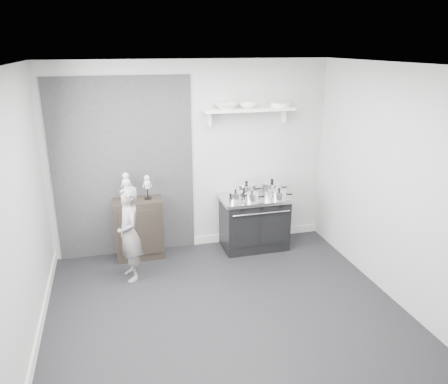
{
  "coord_description": "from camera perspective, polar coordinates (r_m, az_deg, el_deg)",
  "views": [
    {
      "loc": [
        -1.11,
        -4.15,
        2.88
      ],
      "look_at": [
        0.25,
        0.95,
        1.09
      ],
      "focal_mm": 35.0,
      "sensor_mm": 36.0,
      "label": 1
    }
  ],
  "objects": [
    {
      "name": "skeleton_torso",
      "position": [
        6.06,
        -10.0,
        0.86
      ],
      "size": [
        0.11,
        0.07,
        0.39
      ],
      "primitive_type": null,
      "color": "beige",
      "rests_on": "side_cabinet"
    },
    {
      "name": "stove",
      "position": [
        6.45,
        3.98,
        -3.94
      ],
      "size": [
        0.98,
        0.62,
        0.79
      ],
      "color": "black",
      "rests_on": "ground"
    },
    {
      "name": "bowl_large",
      "position": [
        6.08,
        0.23,
        11.15
      ],
      "size": [
        0.3,
        0.3,
        0.07
      ],
      "primitive_type": "imported",
      "color": "white",
      "rests_on": "wall_shelf"
    },
    {
      "name": "pot_front_center",
      "position": [
        6.12,
        3.67,
        -0.65
      ],
      "size": [
        0.26,
        0.18,
        0.16
      ],
      "color": "white",
      "rests_on": "stove"
    },
    {
      "name": "pot_back_left",
      "position": [
        6.38,
        2.95,
        0.37
      ],
      "size": [
        0.36,
        0.27,
        0.22
      ],
      "color": "white",
      "rests_on": "stove"
    },
    {
      "name": "plate_stack",
      "position": [
        6.33,
        7.32,
        11.24
      ],
      "size": [
        0.29,
        0.29,
        0.06
      ],
      "primitive_type": "cylinder",
      "color": "white",
      "rests_on": "wall_shelf"
    },
    {
      "name": "ground",
      "position": [
        5.17,
        0.06,
        -15.12
      ],
      "size": [
        4.0,
        4.0,
        0.0
      ],
      "primitive_type": "plane",
      "color": "black",
      "rests_on": "ground"
    },
    {
      "name": "pot_front_left",
      "position": [
        6.13,
        1.52,
        -0.55
      ],
      "size": [
        0.29,
        0.2,
        0.17
      ],
      "color": "white",
      "rests_on": "stove"
    },
    {
      "name": "skeleton_full",
      "position": [
        6.04,
        -12.66,
        0.95
      ],
      "size": [
        0.13,
        0.08,
        0.46
      ],
      "primitive_type": null,
      "color": "beige",
      "rests_on": "side_cabinet"
    },
    {
      "name": "pot_front_right",
      "position": [
        6.25,
        7.2,
        -0.35
      ],
      "size": [
        0.31,
        0.22,
        0.16
      ],
      "color": "white",
      "rests_on": "stove"
    },
    {
      "name": "pot_back_right",
      "position": [
        6.46,
        6.27,
        0.57
      ],
      "size": [
        0.39,
        0.3,
        0.23
      ],
      "color": "white",
      "rests_on": "stove"
    },
    {
      "name": "side_cabinet",
      "position": [
        6.27,
        -11.04,
        -4.68
      ],
      "size": [
        0.66,
        0.38,
        0.85
      ],
      "primitive_type": "cube",
      "color": "black",
      "rests_on": "ground"
    },
    {
      "name": "child",
      "position": [
        5.64,
        -12.25,
        -5.38
      ],
      "size": [
        0.38,
        0.5,
        1.24
      ],
      "primitive_type": "imported",
      "rotation": [
        0.0,
        0.0,
        -1.36
      ],
      "color": "slate",
      "rests_on": "ground"
    },
    {
      "name": "room_shell",
      "position": [
        4.59,
        -1.49,
        3.02
      ],
      "size": [
        4.02,
        3.62,
        2.71
      ],
      "color": "#AEAEAC",
      "rests_on": "ground"
    },
    {
      "name": "bowl_small",
      "position": [
        6.17,
        3.09,
        11.23
      ],
      "size": [
        0.24,
        0.24,
        0.07
      ],
      "primitive_type": "imported",
      "color": "white",
      "rests_on": "wall_shelf"
    },
    {
      "name": "wall_shelf",
      "position": [
        6.19,
        3.27,
        10.61
      ],
      "size": [
        1.3,
        0.26,
        0.24
      ],
      "color": "white",
      "rests_on": "room_shell"
    }
  ]
}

